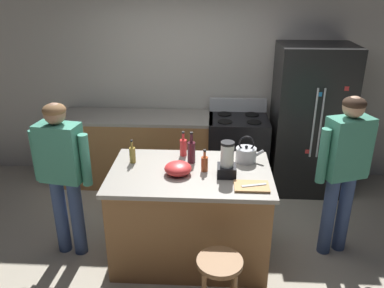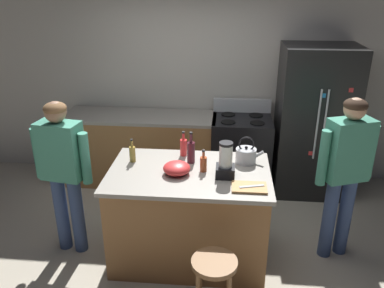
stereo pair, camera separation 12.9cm
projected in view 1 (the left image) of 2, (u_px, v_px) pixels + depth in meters
ground_plane at (190, 254)px, 4.07m from camera, size 14.00×14.00×0.00m
back_wall at (199, 79)px, 5.33m from camera, size 8.00×0.10×2.70m
kitchen_island at (190, 214)px, 3.88m from camera, size 1.51×0.96×0.95m
back_counter_run at (138, 149)px, 5.34m from camera, size 2.00×0.64×0.95m
refrigerator at (309, 121)px, 5.00m from camera, size 0.90×0.73×1.89m
stove_range at (237, 151)px, 5.25m from camera, size 0.76×0.65×1.13m
person_by_island_left at (62, 167)px, 3.75m from camera, size 0.60×0.28×1.59m
person_by_sink_right at (345, 163)px, 3.75m from camera, size 0.58×0.34×1.65m
bar_stool at (219, 274)px, 3.09m from camera, size 0.36×0.36×0.62m
blender_appliance at (227, 162)px, 3.56m from camera, size 0.17×0.17×0.33m
bottle_vinegar at (132, 154)px, 3.84m from camera, size 0.06×0.06×0.24m
bottle_soda at (183, 147)px, 3.99m from camera, size 0.07×0.07×0.26m
bottle_cooking_sauce at (205, 163)px, 3.67m from camera, size 0.06×0.06×0.22m
bottle_wine at (191, 151)px, 3.83m from camera, size 0.08×0.08×0.32m
mixing_bowl at (178, 168)px, 3.62m from camera, size 0.25×0.25×0.11m
tea_kettle at (246, 154)px, 3.86m from camera, size 0.28×0.20×0.27m
cutting_board at (252, 186)px, 3.41m from camera, size 0.30×0.20×0.02m
chef_knife at (254, 185)px, 3.40m from camera, size 0.22×0.09×0.01m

